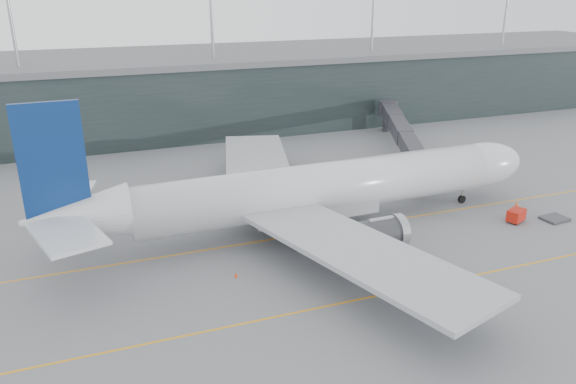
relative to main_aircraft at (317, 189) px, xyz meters
name	(u,v)px	position (x,y,z in m)	size (l,w,h in m)	color
ground	(269,226)	(-5.56, 2.64, -5.16)	(320.00, 320.00, 0.00)	slate
taxiline_a	(279,238)	(-5.56, -1.36, -5.15)	(160.00, 0.25, 0.02)	orange
taxiline_b	(335,304)	(-5.56, -17.36, -5.15)	(160.00, 0.25, 0.02)	orange
taxiline_lead_main	(258,174)	(-0.56, 22.64, -5.15)	(0.25, 60.00, 0.02)	orange
terminal	(181,90)	(-5.56, 60.64, 2.46)	(240.00, 36.00, 29.00)	#1E2929
main_aircraft	(317,189)	(0.00, 0.00, 0.00)	(65.44, 61.61, 18.38)	silver
jet_bridge	(385,128)	(24.43, 25.76, -0.40)	(19.24, 42.85, 6.36)	#2F2E34
gse_cart	(516,215)	(24.93, -7.50, -4.21)	(2.93, 2.47, 1.71)	#B4190C
baggage_dolly	(555,219)	(30.21, -8.79, -4.97)	(3.21, 2.57, 0.32)	#35363A
uld_a	(207,199)	(-11.22, 12.67, -4.30)	(2.14, 1.91, 1.63)	#333438
uld_b	(237,191)	(-6.61, 13.79, -4.21)	(2.40, 2.16, 1.80)	#333438
uld_c	(254,188)	(-4.03, 13.92, -4.15)	(2.48, 2.18, 1.92)	#333438
cone_nose	(517,204)	(28.82, -3.36, -4.76)	(0.50, 0.50, 0.80)	#FC580E
cone_wing_stbd	(394,280)	(1.92, -15.74, -4.79)	(0.46, 0.46, 0.73)	#E15D0C
cone_wing_port	(304,183)	(4.41, 15.17, -4.76)	(0.50, 0.50, 0.79)	#F7590D
cone_tail	(236,275)	(-13.10, -8.81, -4.85)	(0.39, 0.39, 0.61)	#D83F0C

